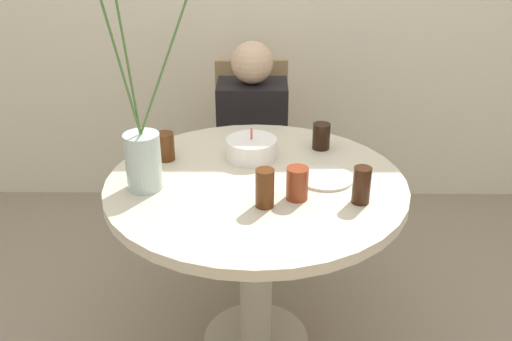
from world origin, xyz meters
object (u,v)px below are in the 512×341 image
at_px(drink_glass_0, 362,185).
at_px(person_boy, 252,154).
at_px(flower_vase, 142,134).
at_px(chair_far_back, 252,139).
at_px(birthday_cake, 252,149).
at_px(drink_glass_1, 165,146).
at_px(side_plate, 325,178).
at_px(drink_glass_4, 321,136).
at_px(drink_glass_3, 297,183).
at_px(drink_glass_2, 265,188).

bearing_deg(drink_glass_0, person_boy, 111.76).
bearing_deg(drink_glass_0, flower_vase, 173.03).
bearing_deg(chair_far_back, person_boy, -90.00).
bearing_deg(drink_glass_0, birthday_cake, 136.76).
relative_size(birthday_cake, flower_vase, 0.26).
height_order(drink_glass_1, person_boy, person_boy).
xyz_separation_m(drink_glass_1, person_boy, (0.33, 0.61, -0.32)).
relative_size(drink_glass_0, drink_glass_1, 1.17).
distance_m(side_plate, drink_glass_4, 0.28).
height_order(flower_vase, drink_glass_1, flower_vase).
bearing_deg(drink_glass_1, drink_glass_3, -32.00).
xyz_separation_m(chair_far_back, side_plate, (0.28, -0.94, 0.25)).
bearing_deg(drink_glass_1, chair_far_back, 67.26).
bearing_deg(chair_far_back, drink_glass_2, -88.76).
distance_m(birthday_cake, person_boy, 0.67).
relative_size(chair_far_back, drink_glass_0, 7.20).
xyz_separation_m(flower_vase, drink_glass_0, (0.74, -0.09, -0.14)).
relative_size(side_plate, person_boy, 0.19).
bearing_deg(drink_glass_2, person_boy, 93.26).
bearing_deg(drink_glass_4, drink_glass_2, -115.97).
relative_size(birthday_cake, drink_glass_3, 1.74).
height_order(chair_far_back, birthday_cake, chair_far_back).
distance_m(flower_vase, drink_glass_4, 0.76).
distance_m(chair_far_back, drink_glass_4, 0.78).
bearing_deg(drink_glass_1, side_plate, -15.13).
xyz_separation_m(flower_vase, side_plate, (0.64, 0.08, -0.20)).
bearing_deg(drink_glass_3, drink_glass_1, 148.00).
xyz_separation_m(flower_vase, drink_glass_2, (0.42, -0.12, -0.14)).
distance_m(birthday_cake, drink_glass_0, 0.51).
bearing_deg(drink_glass_3, drink_glass_0, -6.78).
relative_size(chair_far_back, person_boy, 0.85).
relative_size(side_plate, drink_glass_2, 1.54).
bearing_deg(drink_glass_1, flower_vase, -97.39).
xyz_separation_m(chair_far_back, drink_glass_2, (0.06, -1.14, 0.31)).
bearing_deg(flower_vase, side_plate, 7.15).
bearing_deg(person_boy, chair_far_back, 91.81).
height_order(side_plate, drink_glass_2, drink_glass_2).
bearing_deg(side_plate, drink_glass_1, 164.87).
bearing_deg(drink_glass_3, person_boy, 100.18).
distance_m(birthday_cake, side_plate, 0.33).
xyz_separation_m(drink_glass_0, drink_glass_2, (-0.32, -0.03, 0.00)).
distance_m(chair_far_back, flower_vase, 1.17).
bearing_deg(drink_glass_4, drink_glass_1, -169.71).
height_order(side_plate, person_boy, person_boy).
distance_m(drink_glass_2, drink_glass_4, 0.53).
relative_size(chair_far_back, side_plate, 4.50).
bearing_deg(drink_glass_2, drink_glass_0, 4.97).
distance_m(chair_far_back, birthday_cake, 0.81).
xyz_separation_m(drink_glass_0, drink_glass_1, (-0.71, 0.33, -0.01)).
relative_size(side_plate, drink_glass_4, 1.95).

